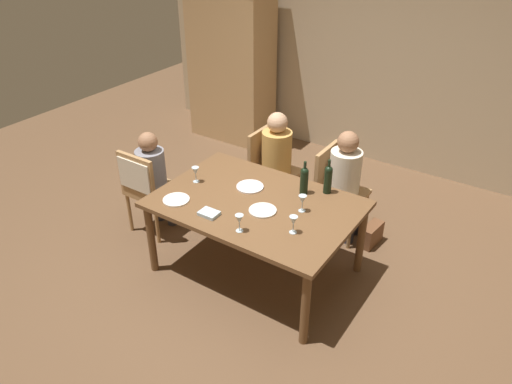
# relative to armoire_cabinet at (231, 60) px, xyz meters

# --- Properties ---
(ground_plane) EXTENTS (10.00, 10.00, 0.00)m
(ground_plane) POSITION_rel_armoire_cabinet_xyz_m (1.96, -2.34, -1.10)
(ground_plane) COLOR brown
(rear_room_partition) EXTENTS (6.40, 0.12, 2.70)m
(rear_room_partition) POSITION_rel_armoire_cabinet_xyz_m (1.96, 0.45, 0.25)
(rear_room_partition) COLOR tan
(rear_room_partition) RESTS_ON ground_plane
(armoire_cabinet) EXTENTS (1.18, 0.62, 2.18)m
(armoire_cabinet) POSITION_rel_armoire_cabinet_xyz_m (0.00, 0.00, 0.00)
(armoire_cabinet) COLOR tan
(armoire_cabinet) RESTS_ON ground_plane
(dining_table) EXTENTS (1.72, 1.18, 0.74)m
(dining_table) POSITION_rel_armoire_cabinet_xyz_m (1.96, -2.34, -0.43)
(dining_table) COLOR brown
(dining_table) RESTS_ON ground_plane
(chair_far_left) EXTENTS (0.44, 0.44, 0.92)m
(chair_far_left) POSITION_rel_armoire_cabinet_xyz_m (1.49, -1.37, -0.56)
(chair_far_left) COLOR #A87F51
(chair_far_left) RESTS_ON ground_plane
(chair_left_end) EXTENTS (0.44, 0.46, 0.92)m
(chair_left_end) POSITION_rel_armoire_cabinet_xyz_m (0.72, -2.46, -0.50)
(chair_left_end) COLOR #A87F51
(chair_left_end) RESTS_ON ground_plane
(chair_far_right) EXTENTS (0.44, 0.44, 0.92)m
(chair_far_right) POSITION_rel_armoire_cabinet_xyz_m (2.26, -1.37, -0.56)
(chair_far_right) COLOR #A87F51
(chair_far_right) RESTS_ON ground_plane
(person_woman_host) EXTENTS (0.36, 0.31, 1.15)m
(person_woman_host) POSITION_rel_armoire_cabinet_xyz_m (1.60, -1.37, -0.43)
(person_woman_host) COLOR #33333D
(person_woman_host) RESTS_ON ground_plane
(person_man_bearded) EXTENTS (0.28, 0.33, 1.08)m
(person_man_bearded) POSITION_rel_armoire_cabinet_xyz_m (0.72, -2.31, -0.47)
(person_man_bearded) COLOR #33333D
(person_man_bearded) RESTS_ON ground_plane
(person_man_guest) EXTENTS (0.35, 0.31, 1.13)m
(person_man_guest) POSITION_rel_armoire_cabinet_xyz_m (2.37, -1.37, -0.44)
(person_man_guest) COLOR #33333D
(person_man_guest) RESTS_ON ground_plane
(wine_bottle_tall_green) EXTENTS (0.07, 0.07, 0.32)m
(wine_bottle_tall_green) POSITION_rel_armoire_cabinet_xyz_m (2.39, -1.86, -0.21)
(wine_bottle_tall_green) COLOR black
(wine_bottle_tall_green) RESTS_ON dining_table
(wine_bottle_dark_red) EXTENTS (0.07, 0.07, 0.31)m
(wine_bottle_dark_red) POSITION_rel_armoire_cabinet_xyz_m (2.23, -1.98, -0.22)
(wine_bottle_dark_red) COLOR black
(wine_bottle_dark_red) RESTS_ON dining_table
(wine_glass_near_left) EXTENTS (0.07, 0.07, 0.15)m
(wine_glass_near_left) POSITION_rel_armoire_cabinet_xyz_m (2.35, -2.24, -0.25)
(wine_glass_near_left) COLOR silver
(wine_glass_near_left) RESTS_ON dining_table
(wine_glass_centre) EXTENTS (0.07, 0.07, 0.15)m
(wine_glass_centre) POSITION_rel_armoire_cabinet_xyz_m (2.45, -2.55, -0.25)
(wine_glass_centre) COLOR silver
(wine_glass_centre) RESTS_ON dining_table
(wine_glass_near_right) EXTENTS (0.07, 0.07, 0.15)m
(wine_glass_near_right) POSITION_rel_armoire_cabinet_xyz_m (1.31, -2.35, -0.25)
(wine_glass_near_right) COLOR silver
(wine_glass_near_right) RESTS_ON dining_table
(wine_glass_far) EXTENTS (0.07, 0.07, 0.15)m
(wine_glass_far) POSITION_rel_armoire_cabinet_xyz_m (2.09, -2.76, -0.25)
(wine_glass_far) COLOR silver
(wine_glass_far) RESTS_ON dining_table
(dinner_plate_host) EXTENTS (0.23, 0.23, 0.01)m
(dinner_plate_host) POSITION_rel_armoire_cabinet_xyz_m (2.08, -2.43, -0.35)
(dinner_plate_host) COLOR silver
(dinner_plate_host) RESTS_ON dining_table
(dinner_plate_guest_left) EXTENTS (0.25, 0.25, 0.01)m
(dinner_plate_guest_left) POSITION_rel_armoire_cabinet_xyz_m (1.78, -2.16, -0.35)
(dinner_plate_guest_left) COLOR white
(dinner_plate_guest_left) RESTS_ON dining_table
(dinner_plate_guest_right) EXTENTS (0.23, 0.23, 0.01)m
(dinner_plate_guest_right) POSITION_rel_armoire_cabinet_xyz_m (1.37, -2.70, -0.35)
(dinner_plate_guest_right) COLOR white
(dinner_plate_guest_right) RESTS_ON dining_table
(folded_napkin) EXTENTS (0.16, 0.12, 0.03)m
(folded_napkin) POSITION_rel_armoire_cabinet_xyz_m (1.75, -2.72, -0.34)
(folded_napkin) COLOR #ADC6D6
(folded_napkin) RESTS_ON dining_table
(handbag) EXTENTS (0.15, 0.29, 0.22)m
(handbag) POSITION_rel_armoire_cabinet_xyz_m (2.70, -1.37, -0.99)
(handbag) COLOR brown
(handbag) RESTS_ON ground_plane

